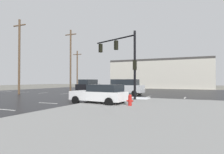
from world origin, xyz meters
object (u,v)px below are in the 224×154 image
suv_black (88,85)px  sedan_white (100,94)px  utility_pole_distant (77,69)px  fire_hydrant (130,100)px  suv_silver (125,87)px  utility_pole_mid (19,55)px  traffic_signal_mast (123,55)px  utility_pole_far (71,59)px

suv_black → sedan_white: suv_black is taller
sedan_white → utility_pole_distant: (-18.17, 23.35, 3.62)m
fire_hydrant → suv_silver: (-4.55, 11.05, 0.55)m
utility_pole_mid → traffic_signal_mast: bearing=-3.3°
suv_silver → suv_black: bearing=155.5°
fire_hydrant → suv_silver: bearing=112.4°
traffic_signal_mast → sedan_white: bearing=110.5°
suv_silver → utility_pole_far: size_ratio=0.46×
suv_silver → sedan_white: size_ratio=1.05×
traffic_signal_mast → utility_pole_far: bearing=-12.2°
sedan_white → utility_pole_mid: utility_pole_mid is taller
suv_silver → suv_black: 8.84m
utility_pole_far → suv_silver: bearing=-17.4°
fire_hydrant → suv_silver: 11.96m
traffic_signal_mast → suv_silver: traffic_signal_mast is taller
suv_black → utility_pole_mid: bearing=146.9°
suv_silver → sedan_white: (1.84, -10.41, -0.24)m
fire_hydrant → suv_black: (-12.49, 14.95, 0.55)m
sedan_white → utility_pole_far: 19.63m
traffic_signal_mast → suv_black: (-9.99, 9.86, -3.33)m
fire_hydrant → utility_pole_mid: bearing=161.5°
suv_black → utility_pole_mid: 11.31m
suv_silver → utility_pole_distant: (-16.33, 12.94, 3.38)m
sedan_white → utility_pole_distant: bearing=-47.0°
fire_hydrant → suv_silver: suv_silver is taller
fire_hydrant → utility_pole_far: (-15.76, 14.55, 4.95)m
utility_pole_mid → utility_pole_distant: (-2.93, 17.99, -0.85)m
suv_black → utility_pole_far: (-3.28, -0.40, 4.40)m
utility_pole_far → utility_pole_distant: bearing=118.5°
suv_black → utility_pole_distant: size_ratio=0.57×
traffic_signal_mast → utility_pole_mid: bearing=19.9°
fire_hydrant → traffic_signal_mast: bearing=116.1°
suv_black → utility_pole_far: bearing=95.2°
fire_hydrant → sedan_white: bearing=166.9°
utility_pole_mid → utility_pole_distant: 18.25m
fire_hydrant → utility_pole_far: 22.02m
fire_hydrant → utility_pole_distant: bearing=131.0°
utility_pole_mid → utility_pole_far: size_ratio=0.97×
suv_silver → suv_black: size_ratio=1.00×
utility_pole_mid → suv_silver: bearing=20.7°
sedan_white → utility_pole_far: utility_pole_far is taller
suv_silver → utility_pole_far: (-11.21, 3.50, 4.40)m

